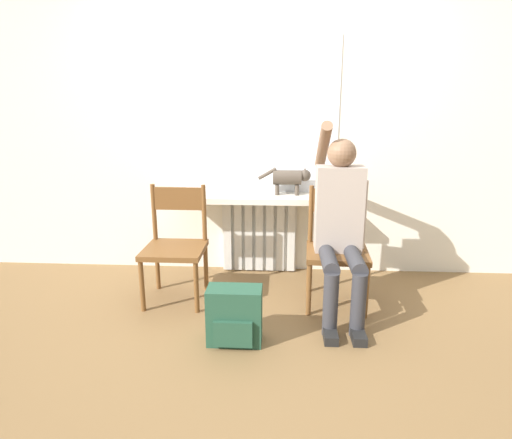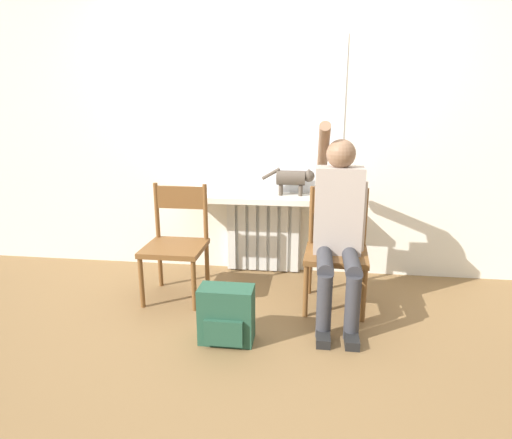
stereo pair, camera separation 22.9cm
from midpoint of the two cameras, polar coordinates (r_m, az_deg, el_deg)
The scene contains 10 objects.
ground_plane at distance 2.97m, azimuth 0.62°, elevation -14.93°, with size 12.00×12.00×0.00m, color brown.
wall_with_window at distance 3.80m, azimuth 2.99°, elevation 13.00°, with size 7.00×0.06×2.70m.
radiator at distance 3.89m, azimuth 2.69°, elevation -2.07°, with size 0.67×0.08×0.68m.
windowsill at distance 3.68m, azimuth 2.60°, elevation 2.84°, with size 1.40×0.33×0.05m.
window_glass at distance 3.76m, azimuth 2.95°, elevation 13.53°, with size 1.34×0.01×1.31m.
chair_left at distance 3.38m, azimuth -8.70°, elevation -2.97°, with size 0.45×0.45×0.88m.
chair_right at distance 3.26m, azimuth 12.67°, elevation -3.81°, with size 0.48×0.48×0.88m.
person at distance 3.08m, azimuth 13.07°, elevation -0.28°, with size 0.36×1.03×1.38m.
cat at distance 3.69m, azimuth 6.85°, elevation 5.48°, with size 0.45×0.12×0.24m.
backpack at distance 2.79m, azimuth -1.57°, elevation -12.68°, with size 0.35×0.22×0.37m.
Camera 2 is at (0.42, -2.54, 1.48)m, focal length 30.00 mm.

